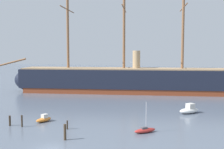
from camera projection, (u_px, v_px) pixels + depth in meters
name	position (u px, v px, depth m)	size (l,w,h in m)	color
ground_plane	(51.00, 149.00, 36.30)	(400.00, 400.00, 0.00)	slate
tall_ship	(124.00, 80.00, 84.43)	(74.73, 20.53, 36.13)	brown
motorboat_foreground_left	(44.00, 119.00, 50.12)	(2.38, 3.45, 1.34)	orange
sailboat_foreground_right	(145.00, 130.00, 43.39)	(3.51, 3.29, 4.83)	#B22D28
motorboat_mid_right	(189.00, 110.00, 56.85)	(4.75, 4.73, 1.99)	silver
dinghy_far_left	(52.00, 86.00, 98.92)	(1.94, 1.18, 0.43)	gold
dinghy_distant_centre	(143.00, 86.00, 97.58)	(2.22, 1.22, 0.50)	#236670
mooring_piling_nearest	(67.00, 125.00, 45.30)	(0.24, 0.24, 1.44)	#382B1E
mooring_piling_left_pair	(10.00, 121.00, 47.35)	(0.34, 0.34, 1.75)	#382B1E
mooring_piling_right_pair	(22.00, 121.00, 46.65)	(0.27, 0.27, 1.99)	#382B1E
mooring_piling_midwater	(65.00, 132.00, 39.76)	(0.38, 0.38, 2.30)	#423323
seagull_in_flight	(131.00, 62.00, 61.89)	(0.82, 0.99, 0.13)	silver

